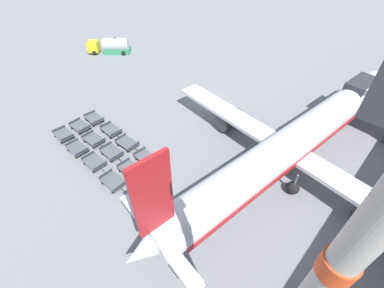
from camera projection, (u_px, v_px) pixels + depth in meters
name	position (u px, v px, depth m)	size (l,w,h in m)	color
ground_plane	(206.00, 100.00, 40.72)	(500.00, 500.00, 0.00)	gray
airplane	(295.00, 142.00, 28.11)	(34.74, 42.18, 12.24)	silver
fuel_tanker_primary	(112.00, 46.00, 53.58)	(7.89, 7.61, 3.30)	yellow
baggage_dolly_row_near_col_a	(64.00, 135.00, 33.54)	(3.42, 1.90, 0.92)	#515459
baggage_dolly_row_near_col_b	(77.00, 149.00, 31.59)	(3.40, 1.86, 0.92)	#515459
baggage_dolly_row_near_col_c	(94.00, 162.00, 29.85)	(3.42, 1.90, 0.92)	#515459
baggage_dolly_row_near_col_d	(113.00, 181.00, 27.71)	(3.43, 1.92, 0.92)	#515459
baggage_dolly_row_mid_a_col_a	(80.00, 126.00, 34.89)	(3.45, 1.96, 0.92)	#515459
baggage_dolly_row_mid_a_col_b	(94.00, 140.00, 32.85)	(3.46, 1.98, 0.92)	#515459
baggage_dolly_row_mid_a_col_c	(112.00, 152.00, 31.10)	(3.40, 1.86, 0.92)	#515459
baggage_dolly_row_mid_a_col_d	(130.00, 170.00, 28.98)	(3.41, 1.86, 0.92)	#515459
baggage_dolly_row_mid_b_col_a	(94.00, 119.00, 36.21)	(3.42, 1.91, 0.92)	#515459
baggage_dolly_row_mid_b_col_b	(111.00, 130.00, 34.28)	(3.40, 1.85, 0.92)	#515459
baggage_dolly_row_mid_b_col_c	(127.00, 143.00, 32.34)	(3.45, 1.97, 0.92)	#515459
baggage_dolly_row_mid_b_col_d	(146.00, 158.00, 30.38)	(3.43, 1.91, 0.92)	#515459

